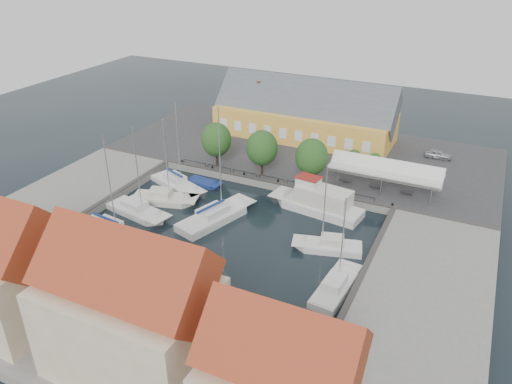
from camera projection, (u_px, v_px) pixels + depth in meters
ground at (234, 225)px, 58.14m from camera, size 140.00×140.00×0.00m
north_quay at (304, 152)px, 76.35m from camera, size 56.00×26.00×1.00m
west_quay at (77, 191)px, 64.79m from camera, size 12.00×24.00×1.00m
east_quay at (426, 281)px, 47.82m from camera, size 12.00×24.00×1.00m
south_bank at (114, 337)px, 41.07m from camera, size 56.00×14.00×1.00m
quay_edge_fittings at (252, 199)px, 61.45m from camera, size 56.00×24.72×0.40m
warehouse at (302, 115)px, 79.86m from camera, size 28.56×14.00×9.55m
tent_canopy at (385, 171)px, 62.69m from camera, size 14.00×4.00×2.83m
quay_trees at (262, 148)px, 66.31m from camera, size 18.20×4.20×6.30m
car_silver at (438, 154)px, 72.68m from camera, size 3.83×1.68×1.29m
car_red at (257, 144)px, 76.09m from camera, size 2.13×4.27×1.34m
center_sailboat at (215, 218)px, 58.84m from camera, size 6.11×11.00×14.41m
trawler at (319, 204)px, 60.54m from camera, size 12.14×5.03×5.00m
east_boat_b at (329, 247)px, 53.39m from camera, size 7.79×4.31×10.36m
east_boat_c at (335, 288)px, 47.18m from camera, size 3.10×8.13×10.25m
west_boat_a at (177, 185)px, 66.73m from camera, size 9.67×5.92×12.41m
west_boat_b at (163, 200)px, 63.06m from camera, size 8.83×5.05×11.54m
west_boat_c at (138, 212)px, 60.28m from camera, size 9.20×4.47×11.93m
west_boat_d at (111, 233)px, 56.06m from camera, size 9.91×4.15×12.72m
launch_sw at (81, 242)px, 54.73m from camera, size 5.55×4.74×0.98m
launch_nw at (204, 184)px, 67.56m from camera, size 5.24×2.46×0.88m
townhouses at (105, 310)px, 36.10m from camera, size 36.30×8.50×12.00m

